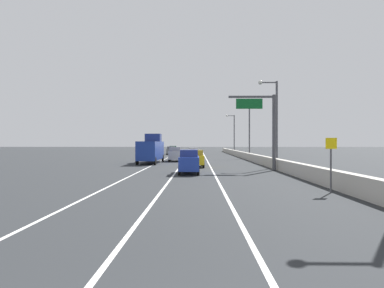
{
  "coord_description": "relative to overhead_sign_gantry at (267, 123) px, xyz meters",
  "views": [
    {
      "loc": [
        0.06,
        -2.57,
        2.72
      ],
      "look_at": [
        -0.99,
        54.84,
        2.54
      ],
      "focal_mm": 30.05,
      "sensor_mm": 36.0,
      "label": 1
    }
  ],
  "objects": [
    {
      "name": "speed_advisory_sign",
      "position": [
        0.44,
        -14.29,
        -2.96
      ],
      "size": [
        0.6,
        0.11,
        3.0
      ],
      "color": "#4C4C51",
      "rests_on": "ground_plane"
    },
    {
      "name": "lane_stripe_left",
      "position": [
        -12.37,
        25.7,
        -4.73
      ],
      "size": [
        0.16,
        130.0,
        0.0
      ],
      "primitive_type": "cube",
      "color": "silver",
      "rests_on": "ground_plane"
    },
    {
      "name": "ground_plane",
      "position": [
        -6.87,
        34.7,
        -4.73
      ],
      "size": [
        320.0,
        320.0,
        0.0
      ],
      "primitive_type": "plane",
      "color": "#26282B"
    },
    {
      "name": "lamp_post_right_second",
      "position": [
        1.57,
        3.44,
        0.8
      ],
      "size": [
        2.14,
        0.44,
        9.57
      ],
      "color": "#4C4C51",
      "rests_on": "ground_plane"
    },
    {
      "name": "box_truck",
      "position": [
        -13.15,
        11.62,
        -2.89
      ],
      "size": [
        2.58,
        9.1,
        4.02
      ],
      "color": "navy",
      "rests_on": "ground_plane"
    },
    {
      "name": "lane_stripe_center",
      "position": [
        -8.87,
        25.7,
        -4.73
      ],
      "size": [
        0.16,
        130.0,
        0.0
      ],
      "primitive_type": "cube",
      "color": "silver",
      "rests_on": "ground_plane"
    },
    {
      "name": "car_green_5",
      "position": [
        -13.31,
        52.24,
        -3.75
      ],
      "size": [
        1.97,
        4.15,
        1.97
      ],
      "color": "#196033",
      "rests_on": "ground_plane"
    },
    {
      "name": "car_white_2",
      "position": [
        -7.6,
        24.77,
        -3.77
      ],
      "size": [
        2.0,
        4.73,
        1.92
      ],
      "color": "white",
      "rests_on": "ground_plane"
    },
    {
      "name": "lamp_post_right_third",
      "position": [
        2.01,
        24.85,
        0.8
      ],
      "size": [
        2.14,
        0.44,
        9.57
      ],
      "color": "#4C4C51",
      "rests_on": "ground_plane"
    },
    {
      "name": "overhead_sign_gantry",
      "position": [
        0.0,
        0.0,
        0.0
      ],
      "size": [
        4.68,
        0.36,
        7.5
      ],
      "color": "#47474C",
      "rests_on": "ground_plane"
    },
    {
      "name": "car_silver_3",
      "position": [
        -10.19,
        15.85,
        -3.67
      ],
      "size": [
        1.98,
        4.82,
        2.13
      ],
      "color": "#B7B7BC",
      "rests_on": "ground_plane"
    },
    {
      "name": "car_yellow_1",
      "position": [
        -7.07,
        4.43,
        -3.77
      ],
      "size": [
        1.98,
        4.21,
        1.93
      ],
      "color": "gold",
      "rests_on": "ground_plane"
    },
    {
      "name": "car_gray_0",
      "position": [
        -13.09,
        42.89,
        -3.76
      ],
      "size": [
        1.93,
        4.49,
        1.93
      ],
      "color": "slate",
      "rests_on": "ground_plane"
    },
    {
      "name": "jersey_barrier_right",
      "position": [
        1.34,
        10.7,
        -4.18
      ],
      "size": [
        0.6,
        120.0,
        1.1
      ],
      "primitive_type": "cube",
      "color": "#B2ADA3",
      "rests_on": "ground_plane"
    },
    {
      "name": "lamp_post_right_fourth",
      "position": [
        1.76,
        46.26,
        0.8
      ],
      "size": [
        2.14,
        0.44,
        9.57
      ],
      "color": "#4C4C51",
      "rests_on": "ground_plane"
    },
    {
      "name": "car_blue_4",
      "position": [
        -7.59,
        -3.46,
        -3.67
      ],
      "size": [
        1.84,
        4.31,
        2.13
      ],
      "color": "#1E389E",
      "rests_on": "ground_plane"
    },
    {
      "name": "lane_stripe_right",
      "position": [
        -5.37,
        25.7,
        -4.73
      ],
      "size": [
        0.16,
        130.0,
        0.0
      ],
      "primitive_type": "cube",
      "color": "silver",
      "rests_on": "ground_plane"
    }
  ]
}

